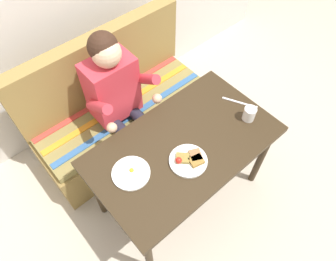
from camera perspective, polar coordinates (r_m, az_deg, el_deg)
ground_plane at (r=2.60m, az=2.22°, el=-11.38°), size 8.00×8.00×0.00m
table at (r=2.02m, az=2.79°, el=-3.79°), size 1.20×0.70×0.73m
couch at (r=2.65m, az=-8.78°, el=3.21°), size 1.44×0.56×1.00m
person at (r=2.21m, az=-8.99°, el=6.28°), size 0.45×0.61×1.21m
plate_breakfast at (r=1.88m, az=3.84°, el=-5.37°), size 0.23×0.23×0.05m
plate_eggs at (r=1.85m, az=-6.73°, el=-7.66°), size 0.23×0.23×0.04m
coffee_mug at (r=2.10m, az=14.61°, el=3.03°), size 0.12×0.08×0.09m
knife at (r=2.21m, az=12.32°, el=5.14°), size 0.10×0.18×0.00m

